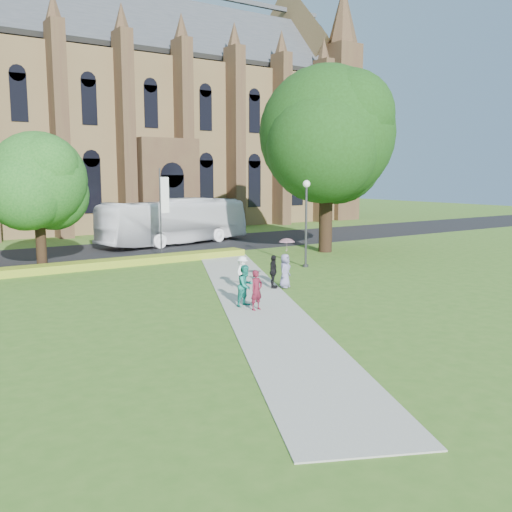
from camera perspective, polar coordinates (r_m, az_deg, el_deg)
ground at (r=25.26m, az=1.08°, el=-4.62°), size 160.00×160.00×0.00m
road at (r=42.91m, az=-14.55°, el=0.45°), size 160.00×10.00×0.02m
footpath at (r=26.06m, az=-0.19°, el=-4.17°), size 15.58×28.54×0.04m
flower_hedge at (r=35.87m, az=-13.88°, el=-0.66°), size 18.00×1.40×0.45m
cathedral at (r=64.96m, az=-12.51°, el=14.54°), size 52.60×18.25×28.00m
streetlamp at (r=34.43m, az=5.04°, el=4.33°), size 0.44×0.44×5.24m
large_tree at (r=41.43m, az=7.13°, el=11.97°), size 9.60×9.60×13.20m
street_tree_1 at (r=35.56m, az=-21.00°, el=7.05°), size 5.60×5.60×8.05m
banner_pole_0 at (r=38.96m, az=-9.39°, el=4.84°), size 0.70×0.10×6.00m
tour_coach at (r=46.00m, az=-8.11°, el=3.43°), size 13.37×5.61×3.63m
pedestrian_0 at (r=23.48m, az=0.06°, el=-3.43°), size 0.68×0.52×1.66m
pedestrian_1 at (r=24.15m, az=-1.05°, el=-2.97°), size 1.01×0.88×1.77m
pedestrian_2 at (r=27.85m, az=-1.38°, el=-1.65°), size 1.18×1.09×1.60m
pedestrian_3 at (r=27.95m, az=1.74°, el=-1.58°), size 0.96×0.96×1.64m
pedestrian_4 at (r=28.15m, az=2.91°, el=-1.48°), size 0.97×0.86×1.67m
parasol at (r=28.17m, az=3.10°, el=0.92°), size 0.99×0.99×0.67m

